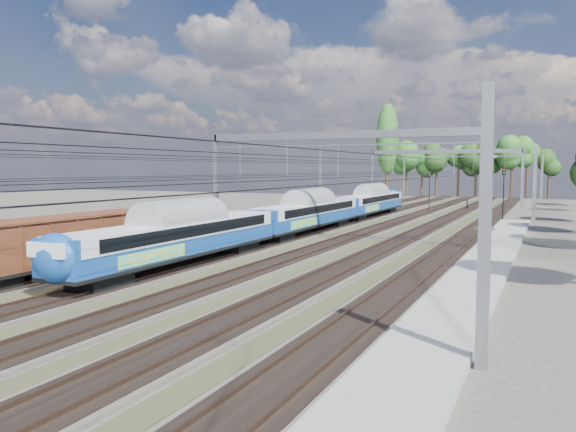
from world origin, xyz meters
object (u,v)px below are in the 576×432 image
at_px(worker, 467,205).
at_px(emu_train, 308,209).
at_px(freight_boxcar, 61,242).
at_px(signal_near, 429,187).
at_px(signal_far, 504,188).

bearing_deg(worker, emu_train, -173.13).
height_order(freight_boxcar, signal_near, signal_near).
bearing_deg(signal_far, worker, 126.51).
distance_m(freight_boxcar, worker, 63.49).
distance_m(emu_train, signal_near, 33.07).
xyz_separation_m(worker, signal_far, (5.94, -14.68, 3.01)).
bearing_deg(signal_far, signal_near, 152.03).
bearing_deg(worker, freight_boxcar, -172.06).
relative_size(emu_train, worker, 35.70).
bearing_deg(freight_boxcar, worker, 77.73).
xyz_separation_m(freight_boxcar, worker, (13.49, 62.03, -1.16)).
relative_size(signal_near, signal_far, 0.92).
bearing_deg(emu_train, worker, 76.65).
relative_size(freight_boxcar, signal_far, 2.08).
xyz_separation_m(emu_train, signal_far, (14.93, 23.21, 1.43)).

